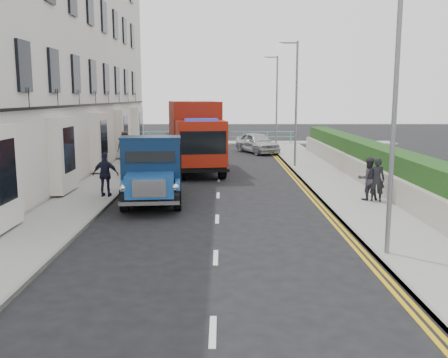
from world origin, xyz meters
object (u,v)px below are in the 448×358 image
lamp_mid (294,97)px  bedford_lorry (152,175)px  pedestrian_east_near (377,179)px  lamp_far (275,97)px  lamp_near (390,97)px  parked_car_front (152,182)px  red_lorry (195,134)px

lamp_mid → bedford_lorry: size_ratio=1.27×
pedestrian_east_near → lamp_mid: bearing=-63.9°
lamp_far → lamp_mid: bearing=-90.0°
lamp_near → parked_car_front: 10.49m
lamp_near → lamp_mid: 16.00m
lamp_far → bedford_lorry: 21.18m
lamp_near → red_lorry: size_ratio=0.94×
lamp_mid → lamp_far: bearing=90.0°
lamp_mid → bedford_lorry: bearing=-123.6°
lamp_mid → bedford_lorry: lamp_mid is taller
red_lorry → parked_car_front: 7.86m
lamp_near → lamp_far: same height
bedford_lorry → parked_car_front: bearing=92.8°
bedford_lorry → parked_car_front: (-0.17, 1.21, -0.49)m
lamp_near → pedestrian_east_near: size_ratio=4.22×
parked_car_front → pedestrian_east_near: 8.59m
lamp_mid → pedestrian_east_near: 10.34m
lamp_far → red_lorry: 12.52m
bedford_lorry → parked_car_front: size_ratio=1.40×
lamp_far → red_lorry: bearing=-116.3°
bedford_lorry → red_lorry: 8.96m
lamp_far → parked_car_front: 20.19m
bedford_lorry → pedestrian_east_near: bearing=-4.0°
lamp_far → pedestrian_east_near: bearing=-84.9°
bedford_lorry → pedestrian_east_near: (8.36, 0.21, -0.22)m
lamp_far → red_lorry: (-5.47, -11.08, -2.01)m
lamp_far → parked_car_front: size_ratio=1.77×
lamp_mid → red_lorry: 5.92m
lamp_near → lamp_far: (0.00, 26.00, 0.00)m
parked_car_front → lamp_near: bearing=-53.9°
lamp_far → pedestrian_east_near: size_ratio=4.22×
lamp_mid → parked_car_front: (-6.78, -8.72, -3.32)m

